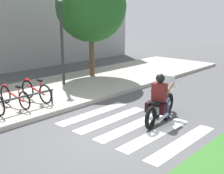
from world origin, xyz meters
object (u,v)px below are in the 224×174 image
at_px(rider, 160,94).
at_px(motorcycle, 161,105).
at_px(tree_near_rack, 91,6).
at_px(bicycle_3, 14,97).
at_px(bicycle_4, 36,91).
at_px(street_lamp, 62,32).

bearing_deg(rider, motorcycle, 10.76).
bearing_deg(motorcycle, tree_near_rack, 65.91).
xyz_separation_m(motorcycle, bicycle_3, (-2.52, 3.98, 0.02)).
xyz_separation_m(rider, bicycle_4, (-1.63, 4.00, -0.32)).
relative_size(rider, tree_near_rack, 0.28).
height_order(bicycle_3, tree_near_rack, tree_near_rack).
distance_m(motorcycle, bicycle_4, 4.33).
bearing_deg(street_lamp, rider, -95.76).
bearing_deg(street_lamp, bicycle_3, -157.17).
bearing_deg(bicycle_3, motorcycle, -57.64).
bearing_deg(motorcycle, street_lamp, 85.04).
relative_size(rider, street_lamp, 0.38).
distance_m(rider, tree_near_rack, 6.74).
bearing_deg(bicycle_3, street_lamp, 22.83).
distance_m(street_lamp, tree_near_rack, 2.36).
relative_size(bicycle_4, street_lamp, 0.43).
bearing_deg(bicycle_3, tree_near_rack, 18.15).
xyz_separation_m(bicycle_3, street_lamp, (2.98, 1.25, 1.88)).
height_order(rider, street_lamp, street_lamp).
distance_m(bicycle_3, bicycle_4, 0.82).
height_order(motorcycle, bicycle_3, motorcycle).
height_order(rider, bicycle_3, rider).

